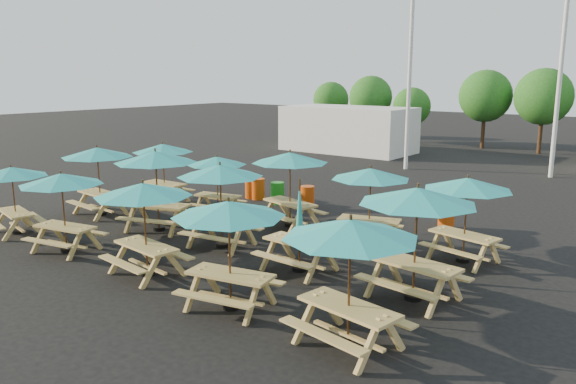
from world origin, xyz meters
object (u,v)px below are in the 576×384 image
Objects in this scene: picnic_unit_2 at (163,151)px; picnic_unit_5 at (217,163)px; picnic_unit_7 at (220,175)px; picnic_unit_14 at (467,188)px; picnic_unit_3 at (61,183)px; picnic_unit_12 at (350,235)px; picnic_unit_11 at (371,177)px; picnic_unit_8 at (290,161)px; picnic_unit_9 at (229,214)px; waste_bin_4 at (446,216)px; waste_bin_3 at (307,197)px; waste_bin_0 at (252,188)px; picnic_unit_1 at (97,155)px; waste_bin_1 at (258,189)px; picnic_unit_6 at (143,194)px; picnic_unit_13 at (417,201)px; picnic_unit_10 at (299,233)px; waste_bin_2 at (277,193)px; picnic_unit_0 at (12,175)px; picnic_unit_4 at (156,161)px.

picnic_unit_5 is at bearing -5.05° from picnic_unit_2.
picnic_unit_7 reaches higher than picnic_unit_14.
picnic_unit_12 reaches higher than picnic_unit_3.
picnic_unit_12 is (2.82, -5.68, 0.13)m from picnic_unit_11.
picnic_unit_8 is 6.58m from picnic_unit_9.
waste_bin_4 is at bearing 12.08° from picnic_unit_5.
picnic_unit_11 reaches higher than waste_bin_3.
waste_bin_0 is at bearing 160.18° from picnic_unit_8.
picnic_unit_11 is at bearing -110.02° from waste_bin_4.
picnic_unit_1 is 0.90× the size of picnic_unit_8.
waste_bin_0 is 0.36m from waste_bin_1.
waste_bin_1 is (-6.34, 2.55, -1.53)m from picnic_unit_11.
picnic_unit_13 is (5.72, 2.54, 0.17)m from picnic_unit_6.
picnic_unit_14 reaches higher than waste_bin_3.
picnic_unit_7 is 3.12m from picnic_unit_10.
waste_bin_0 is at bearing 147.88° from picnic_unit_12.
waste_bin_1 and waste_bin_2 have the same top height.
waste_bin_4 is (1.31, 5.98, -0.54)m from picnic_unit_10.
waste_bin_3 is (-0.99, 2.33, -1.69)m from picnic_unit_8.
picnic_unit_7 reaches higher than picnic_unit_3.
picnic_unit_6 is 3.09× the size of waste_bin_0.
picnic_unit_2 is 0.87× the size of picnic_unit_9.
picnic_unit_6 is 0.88× the size of picnic_unit_8.
picnic_unit_9 is at bearing 2.03° from picnic_unit_6.
picnic_unit_0 is 2.96m from picnic_unit_1.
picnic_unit_4 is 3.92× the size of waste_bin_1.
picnic_unit_6 is 0.96× the size of picnic_unit_14.
picnic_unit_4 is 1.16× the size of picnic_unit_13.
picnic_unit_14 is 3.23× the size of waste_bin_4.
picnic_unit_1 reaches higher than picnic_unit_9.
waste_bin_2 is at bearing 111.40° from picnic_unit_9.
picnic_unit_1 reaches higher than picnic_unit_14.
picnic_unit_13 is 6.41m from waste_bin_4.
picnic_unit_12 is (5.77, -0.18, 0.07)m from picnic_unit_6.
picnic_unit_0 reaches higher than waste_bin_1.
picnic_unit_4 reaches higher than waste_bin_1.
picnic_unit_12 is at bearing -50.36° from waste_bin_3.
picnic_unit_11 is 3.39× the size of waste_bin_2.
picnic_unit_2 is 10.54m from picnic_unit_9.
picnic_unit_13 reaches higher than picnic_unit_2.
picnic_unit_2 is (0.19, 2.66, -0.10)m from picnic_unit_1.
waste_bin_2 is (0.63, 5.11, -1.78)m from picnic_unit_4.
waste_bin_3 is at bearing 70.09° from picnic_unit_0.
picnic_unit_1 is at bearing -150.96° from waste_bin_4.
waste_bin_1 and waste_bin_3 have the same top height.
picnic_unit_11 is (8.84, -0.02, -0.02)m from picnic_unit_2.
picnic_unit_13 is at bearing 5.19° from picnic_unit_3.
picnic_unit_12 is at bearing 4.31° from picnic_unit_6.
picnic_unit_5 is 2.95× the size of waste_bin_0.
picnic_unit_10 is 4.42m from picnic_unit_14.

